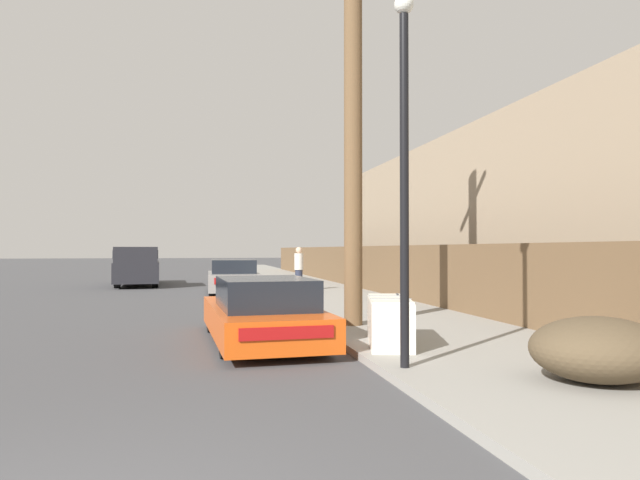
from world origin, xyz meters
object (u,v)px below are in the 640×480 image
parked_sports_car_red (262,313)px  utility_pole (353,134)px  pickup_truck (138,266)px  pedestrian (299,268)px  discarded_fridge (389,321)px  brush_pile (598,349)px  street_lamp (404,152)px  car_parked_mid (233,277)px

parked_sports_car_red → utility_pole: size_ratio=0.61×
pickup_truck → pedestrian: size_ratio=3.61×
discarded_fridge → brush_pile: bearing=-47.9°
street_lamp → pedestrian: bearing=85.8°
parked_sports_car_red → pickup_truck: (-3.88, 17.13, 0.37)m
pickup_truck → pedestrian: bearing=133.2°
utility_pole → pedestrian: bearing=86.6°
parked_sports_car_red → street_lamp: 4.27m
discarded_fridge → street_lamp: size_ratio=0.38×
discarded_fridge → utility_pole: 4.37m
discarded_fridge → brush_pile: (1.56, -3.02, -0.00)m
street_lamp → pedestrian: street_lamp is taller
discarded_fridge → street_lamp: (-0.39, -1.76, 2.49)m
car_parked_mid → pedestrian: size_ratio=2.69×
utility_pole → discarded_fridge: bearing=-91.6°
pedestrian → pickup_truck: bearing=136.9°
discarded_fridge → pedestrian: size_ratio=1.16×
car_parked_mid → pedestrian: bearing=-19.2°
utility_pole → pedestrian: (0.59, 9.93, -3.13)m
parked_sports_car_red → car_parked_mid: (0.17, 11.94, 0.07)m
parked_sports_car_red → pickup_truck: size_ratio=0.80×
car_parked_mid → street_lamp: size_ratio=0.89×
car_parked_mid → pickup_truck: bearing=129.0°
pickup_truck → brush_pile: size_ratio=3.69×
discarded_fridge → utility_pole: (0.07, 2.49, 3.58)m
utility_pole → pedestrian: utility_pole is taller
street_lamp → brush_pile: size_ratio=3.09×
car_parked_mid → street_lamp: street_lamp is taller
street_lamp → utility_pole: bearing=83.8°
parked_sports_car_red → brush_pile: bearing=-54.4°
parked_sports_car_red → pedestrian: 11.36m
pedestrian → parked_sports_car_red: bearing=-103.2°
utility_pole → street_lamp: size_ratio=1.57×
discarded_fridge → brush_pile: discarded_fridge is taller
car_parked_mid → parked_sports_car_red: bearing=-89.8°
utility_pole → brush_pile: size_ratio=4.84×
utility_pole → pedestrian: 10.43m
car_parked_mid → utility_pole: bearing=-79.4°
parked_sports_car_red → discarded_fridge: bearing=-38.2°
pickup_truck → discarded_fridge: bearing=103.9°
pickup_truck → pedestrian: (6.48, -6.08, 0.06)m
utility_pole → car_parked_mid: bearing=99.7°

